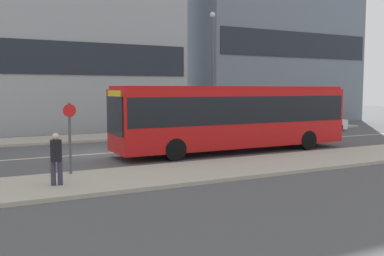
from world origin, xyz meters
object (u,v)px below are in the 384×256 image
(parked_car_1, at_px, (318,123))
(pedestrian_near_stop, at_px, (56,156))
(city_bus, at_px, (234,114))
(street_lamp, at_px, (212,61))
(bus_stop_sign, at_px, (70,132))
(parked_car_0, at_px, (262,126))

(parked_car_1, distance_m, pedestrian_near_stop, 22.15)
(city_bus, xyz_separation_m, street_lamp, (3.21, 7.63, 3.09))
(city_bus, xyz_separation_m, pedestrian_near_stop, (-9.02, -4.15, -0.80))
(city_bus, relative_size, pedestrian_near_stop, 7.48)
(parked_car_1, relative_size, bus_stop_sign, 1.68)
(bus_stop_sign, bearing_deg, street_lamp, 41.63)
(city_bus, distance_m, parked_car_0, 8.33)
(parked_car_1, height_order, street_lamp, street_lamp)
(city_bus, distance_m, bus_stop_sign, 8.69)
(parked_car_0, distance_m, pedestrian_near_stop, 17.92)
(street_lamp, bearing_deg, parked_car_0, -35.06)
(street_lamp, bearing_deg, parked_car_1, -14.55)
(parked_car_0, xyz_separation_m, bus_stop_sign, (-14.21, -8.31, 0.96))
(city_bus, bearing_deg, bus_stop_sign, -166.78)
(parked_car_1, bearing_deg, bus_stop_sign, -156.70)
(city_bus, bearing_deg, parked_car_1, 23.45)
(pedestrian_near_stop, height_order, street_lamp, street_lamp)
(pedestrian_near_stop, bearing_deg, street_lamp, 54.04)
(parked_car_1, height_order, bus_stop_sign, bus_stop_sign)
(parked_car_1, xyz_separation_m, pedestrian_near_stop, (-19.86, -9.80, 0.40))
(parked_car_0, xyz_separation_m, parked_car_1, (4.92, -0.08, 0.03))
(bus_stop_sign, bearing_deg, pedestrian_near_stop, -115.03)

